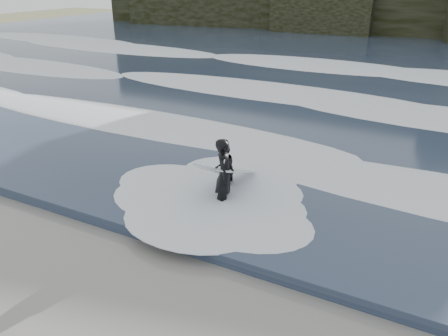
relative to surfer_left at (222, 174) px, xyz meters
The scene contains 6 objects.
sea 23.70m from the surfer_left, 89.41° to the left, with size 90.00×52.00×0.30m, color #2A364C.
foam_near 3.74m from the surfer_left, 86.20° to the left, with size 60.00×3.20×0.20m, color white.
foam_mid 10.70m from the surfer_left, 88.69° to the left, with size 60.00×4.00×0.24m, color white.
foam_far 19.69m from the surfer_left, 89.29° to the left, with size 60.00×4.80×0.30m, color white.
surfer_left is the anchor object (origin of this frame).
surfer_right 0.81m from the surfer_left, 109.63° to the left, with size 1.10×2.23×1.55m.
Camera 1 is at (4.56, -3.80, 5.77)m, focal length 35.00 mm.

